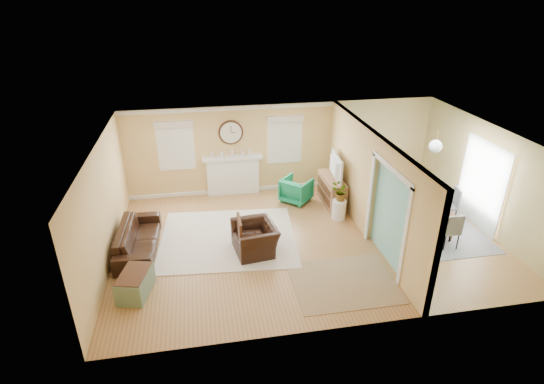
% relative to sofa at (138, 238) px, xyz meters
% --- Properties ---
extents(floor, '(9.00, 9.00, 0.00)m').
position_rel_sofa_xyz_m(floor, '(3.94, -0.23, -0.31)').
color(floor, olive).
rests_on(floor, ground).
extents(wall_back, '(9.00, 0.02, 2.60)m').
position_rel_sofa_xyz_m(wall_back, '(3.94, 2.77, 0.99)').
color(wall_back, tan).
rests_on(wall_back, ground).
extents(wall_front, '(9.00, 0.02, 2.60)m').
position_rel_sofa_xyz_m(wall_front, '(3.94, -3.23, 0.99)').
color(wall_front, tan).
rests_on(wall_front, ground).
extents(wall_left, '(0.02, 6.00, 2.60)m').
position_rel_sofa_xyz_m(wall_left, '(-0.56, -0.23, 0.99)').
color(wall_left, tan).
rests_on(wall_left, ground).
extents(wall_right, '(0.02, 6.00, 2.60)m').
position_rel_sofa_xyz_m(wall_right, '(8.44, -0.23, 0.99)').
color(wall_right, tan).
rests_on(wall_right, ground).
extents(ceiling, '(9.00, 6.00, 0.02)m').
position_rel_sofa_xyz_m(ceiling, '(3.94, -0.23, 2.29)').
color(ceiling, white).
rests_on(ceiling, wall_back).
extents(partition, '(0.17, 6.00, 2.60)m').
position_rel_sofa_xyz_m(partition, '(5.45, 0.05, 1.05)').
color(partition, tan).
rests_on(partition, ground).
extents(fireplace, '(1.70, 0.30, 1.17)m').
position_rel_sofa_xyz_m(fireplace, '(2.44, 2.65, 0.29)').
color(fireplace, white).
rests_on(fireplace, ground).
extents(wall_clock, '(0.70, 0.07, 0.70)m').
position_rel_sofa_xyz_m(wall_clock, '(2.44, 2.73, 1.54)').
color(wall_clock, '#48291C').
rests_on(wall_clock, wall_back).
extents(window_left, '(1.05, 0.13, 1.42)m').
position_rel_sofa_xyz_m(window_left, '(0.89, 2.72, 1.35)').
color(window_left, white).
rests_on(window_left, wall_back).
extents(window_right, '(1.05, 0.13, 1.42)m').
position_rel_sofa_xyz_m(window_right, '(3.99, 2.72, 1.35)').
color(window_right, white).
rests_on(window_right, wall_back).
extents(french_doors, '(0.06, 1.70, 2.20)m').
position_rel_sofa_xyz_m(french_doors, '(8.40, -0.23, 0.79)').
color(french_doors, white).
rests_on(french_doors, ground).
extents(pendant, '(0.30, 0.30, 0.55)m').
position_rel_sofa_xyz_m(pendant, '(6.94, -0.23, 1.89)').
color(pendant, gold).
rests_on(pendant, ceiling).
extents(rug_cream, '(3.47, 3.08, 0.02)m').
position_rel_sofa_xyz_m(rug_cream, '(2.07, 0.15, -0.30)').
color(rug_cream, beige).
rests_on(rug_cream, floor).
extents(rug_jute, '(2.12, 1.73, 0.01)m').
position_rel_sofa_xyz_m(rug_jute, '(4.28, -2.00, -0.30)').
color(rug_jute, '#947656').
rests_on(rug_jute, floor).
extents(rug_grey, '(2.56, 3.20, 0.01)m').
position_rel_sofa_xyz_m(rug_grey, '(7.03, -0.07, -0.30)').
color(rug_grey, slate).
rests_on(rug_grey, floor).
extents(sofa, '(0.90, 2.15, 0.62)m').
position_rel_sofa_xyz_m(sofa, '(0.00, 0.00, 0.00)').
color(sofa, black).
rests_on(sofa, floor).
extents(eames_chair, '(1.05, 1.16, 0.68)m').
position_rel_sofa_xyz_m(eames_chair, '(2.65, -0.51, 0.03)').
color(eames_chair, black).
rests_on(eames_chair, floor).
extents(green_chair, '(1.07, 1.07, 0.70)m').
position_rel_sofa_xyz_m(green_chair, '(4.15, 1.82, 0.04)').
color(green_chair, '#196F57').
rests_on(green_chair, floor).
extents(trunk, '(0.71, 0.96, 0.50)m').
position_rel_sofa_xyz_m(trunk, '(0.10, -1.61, -0.06)').
color(trunk, gray).
rests_on(trunk, floor).
extents(credenza, '(0.46, 1.36, 0.80)m').
position_rel_sofa_xyz_m(credenza, '(5.09, 1.49, 0.09)').
color(credenza, '#946640').
rests_on(credenza, floor).
extents(tv, '(0.25, 1.15, 0.66)m').
position_rel_sofa_xyz_m(tv, '(5.07, 1.49, 0.82)').
color(tv, black).
rests_on(tv, credenza).
extents(garden_stool, '(0.36, 0.36, 0.53)m').
position_rel_sofa_xyz_m(garden_stool, '(5.02, 0.62, -0.04)').
color(garden_stool, white).
rests_on(garden_stool, floor).
extents(potted_plant, '(0.43, 0.38, 0.47)m').
position_rel_sofa_xyz_m(potted_plant, '(5.02, 0.62, 0.46)').
color(potted_plant, '#337F33').
rests_on(potted_plant, garden_stool).
extents(dining_table, '(1.24, 1.95, 0.65)m').
position_rel_sofa_xyz_m(dining_table, '(7.03, -0.07, 0.01)').
color(dining_table, '#48291C').
rests_on(dining_table, floor).
extents(dining_chair_n, '(0.50, 0.50, 0.92)m').
position_rel_sofa_xyz_m(dining_chair_n, '(7.01, 0.98, 0.23)').
color(dining_chair_n, slate).
rests_on(dining_chair_n, floor).
extents(dining_chair_s, '(0.41, 0.41, 0.90)m').
position_rel_sofa_xyz_m(dining_chair_s, '(7.12, -1.11, 0.22)').
color(dining_chair_s, slate).
rests_on(dining_chair_s, floor).
extents(dining_chair_w, '(0.43, 0.43, 0.87)m').
position_rel_sofa_xyz_m(dining_chair_w, '(6.46, -0.08, 0.20)').
color(dining_chair_w, white).
rests_on(dining_chair_w, floor).
extents(dining_chair_e, '(0.51, 0.51, 0.96)m').
position_rel_sofa_xyz_m(dining_chair_e, '(7.73, -0.01, 0.25)').
color(dining_chair_e, slate).
rests_on(dining_chair_e, floor).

